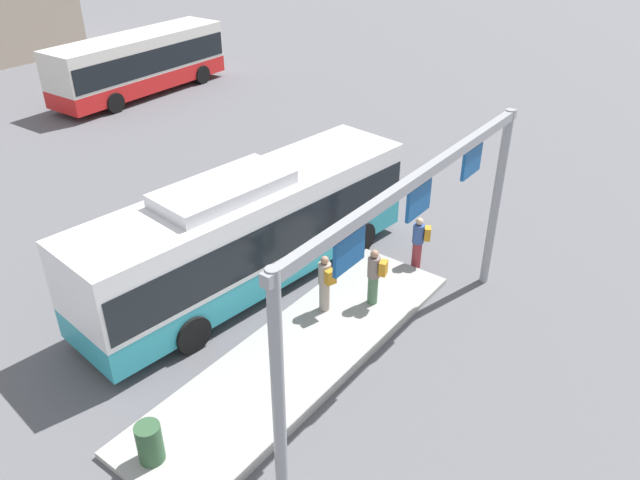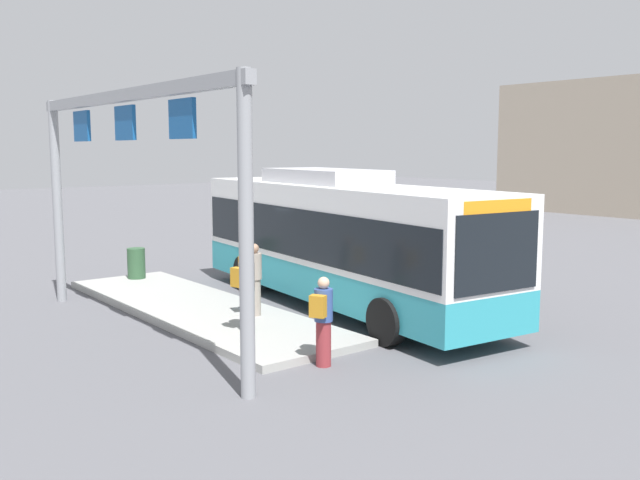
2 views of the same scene
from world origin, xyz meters
name	(u,v)px [view 1 (image 1 of 2)]	position (x,y,z in m)	size (l,w,h in m)	color
ground_plane	(254,281)	(0.00, 0.00, 0.00)	(120.00, 120.00, 0.00)	#56565B
platform_curb	(301,353)	(-1.72, -3.17, 0.08)	(10.00, 2.80, 0.16)	#9E9E99
bus_main	(250,227)	(-0.01, 0.00, 1.81)	(10.73, 3.65, 3.46)	teal
bus_background_left	(139,61)	(9.66, 16.81, 1.78)	(10.17, 2.96, 3.10)	red
person_boarding	(419,241)	(3.57, -3.42, 0.89)	(0.52, 0.60, 1.67)	maroon
person_waiting_near	(375,275)	(1.04, -3.48, 1.05)	(0.44, 0.58, 1.67)	#476B4C
person_waiting_mid	(325,282)	(-0.01, -2.62, 1.05)	(0.45, 0.59, 1.67)	gray
platform_sign_gantry	(416,231)	(-0.48, -5.37, 3.77)	(9.53, 0.24, 5.20)	gray
trash_bin	(150,443)	(-6.09, -2.83, 0.61)	(0.52, 0.52, 0.90)	#2D5133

